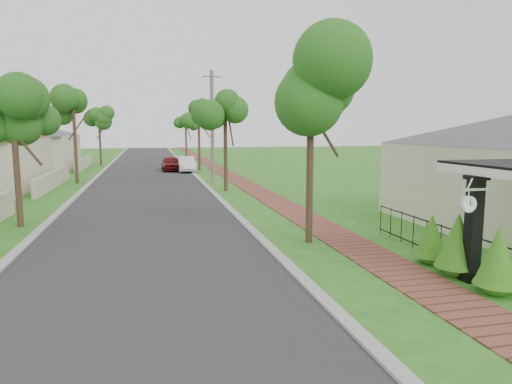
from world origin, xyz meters
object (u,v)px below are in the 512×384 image
object	(u,v)px
near_tree	(311,90)
utility_pole	(212,127)
parked_car_red	(171,164)
porch_post	(473,234)
parked_car_white	(186,164)
station_clock	(469,203)

from	to	relation	value
near_tree	utility_pole	bearing A→B (deg)	92.65
parked_car_red	near_tree	world-z (taller)	near_tree
near_tree	porch_post	bearing A→B (deg)	-60.56
porch_post	parked_car_red	distance (m)	31.23
parked_car_red	utility_pole	size ratio (longest dim) A/B	0.50
near_tree	parked_car_white	bearing A→B (deg)	94.15
near_tree	utility_pole	xyz separation A→B (m)	(-0.77, 16.60, -1.04)
near_tree	utility_pole	world-z (taller)	utility_pole
porch_post	near_tree	distance (m)	6.23
parked_car_red	utility_pole	world-z (taller)	utility_pole
parked_car_red	parked_car_white	size ratio (longest dim) A/B	0.96
porch_post	station_clock	xyz separation A→B (m)	(-0.49, -0.40, 0.83)
porch_post	parked_car_white	xyz separation A→B (m)	(-4.31, 29.56, -0.49)
parked_car_white	station_clock	xyz separation A→B (m)	(3.82, -29.96, 1.31)
porch_post	parked_car_white	distance (m)	29.88
utility_pole	station_clock	xyz separation A→B (m)	(2.76, -21.40, -1.78)
parked_car_white	near_tree	bearing A→B (deg)	-85.74
porch_post	near_tree	bearing A→B (deg)	119.44
porch_post	parked_car_red	bearing A→B (deg)	100.24
near_tree	station_clock	distance (m)	5.91
near_tree	station_clock	xyz separation A→B (m)	(1.99, -4.80, -2.82)
near_tree	utility_pole	distance (m)	16.65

